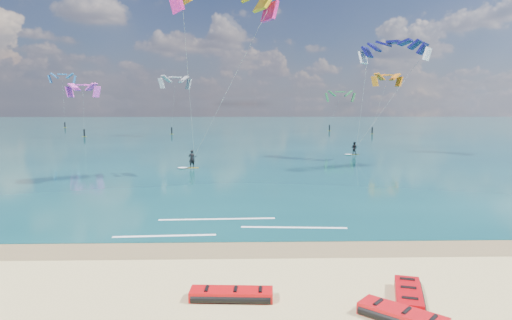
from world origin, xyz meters
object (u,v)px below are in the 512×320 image
at_px(packed_kite_left, 231,299).
at_px(kitesurfer_main, 207,76).
at_px(packed_kite_right, 408,300).
at_px(kitesurfer_far, 375,93).

height_order(packed_kite_left, kitesurfer_main, kitesurfer_main).
height_order(packed_kite_right, kitesurfer_far, kitesurfer_far).
height_order(packed_kite_left, kitesurfer_far, kitesurfer_far).
height_order(packed_kite_left, packed_kite_right, packed_kite_right).
xyz_separation_m(packed_kite_right, kitesurfer_main, (-8.36, 26.34, 8.65)).
bearing_deg(kitesurfer_main, kitesurfer_far, 31.76).
xyz_separation_m(packed_kite_right, kitesurfer_far, (9.90, 39.01, 7.45)).
relative_size(packed_kite_left, kitesurfer_far, 0.20).
relative_size(packed_kite_left, kitesurfer_main, 0.17).
bearing_deg(packed_kite_right, packed_kite_left, 104.71).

